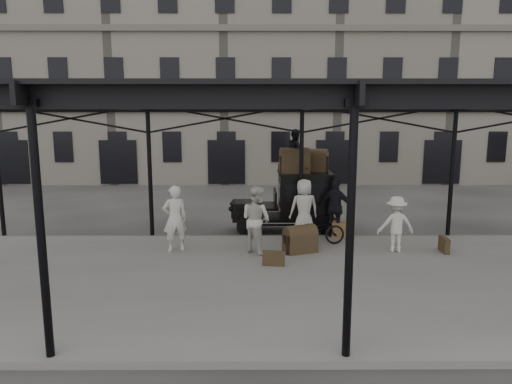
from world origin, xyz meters
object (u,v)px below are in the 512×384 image
steamer_trunk_platform (300,241)px  steamer_trunk_roof_near (294,162)px  porter_left (175,218)px  taxi (296,199)px  bicycle (316,230)px  porter_official (336,208)px

steamer_trunk_platform → steamer_trunk_roof_near: bearing=68.2°
porter_left → steamer_trunk_roof_near: 4.73m
taxi → bicycle: taxi is taller
taxi → steamer_trunk_platform: size_ratio=3.96×
taxi → porter_left: taxi is taller
taxi → steamer_trunk_platform: 2.97m
bicycle → steamer_trunk_roof_near: size_ratio=1.80×
porter_official → bicycle: porter_official is taller
porter_official → porter_left: bearing=49.7°
steamer_trunk_platform → bicycle: bearing=30.9°
porter_official → steamer_trunk_roof_near: size_ratio=1.98×
steamer_trunk_platform → porter_left: bearing=157.3°
bicycle → steamer_trunk_platform: bicycle is taller
porter_official → steamer_trunk_platform: size_ratio=2.14×
taxi → steamer_trunk_platform: bearing=-92.2°
taxi → porter_official: taxi is taller
porter_official → steamer_trunk_platform: (-1.34, -1.70, -0.65)m
taxi → porter_left: bearing=-144.0°
taxi → porter_official: size_ratio=1.85×
taxi → porter_left: size_ratio=1.84×
porter_left → porter_official: (5.04, 1.59, -0.01)m
porter_left → steamer_trunk_platform: bearing=157.3°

